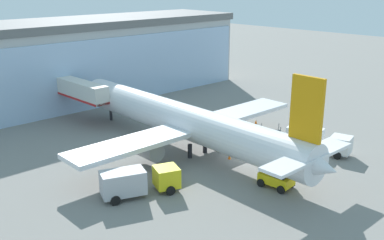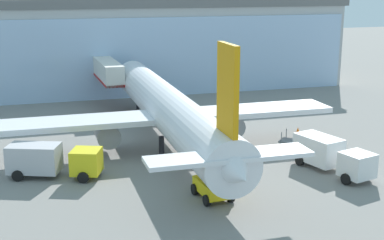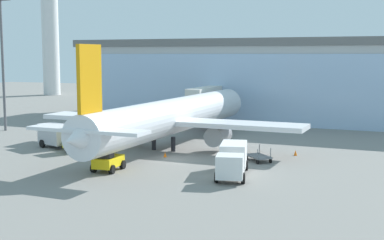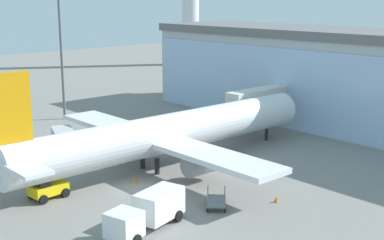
% 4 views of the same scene
% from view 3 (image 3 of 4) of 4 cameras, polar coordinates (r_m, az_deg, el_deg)
% --- Properties ---
extents(ground, '(240.00, 240.00, 0.00)m').
position_cam_3_polar(ground, '(54.14, -2.06, -4.21)').
color(ground, gray).
extents(terminal_building, '(63.15, 17.27, 13.01)m').
position_cam_3_polar(terminal_building, '(87.68, 7.31, 4.31)').
color(terminal_building, '#B0B0B0').
rests_on(terminal_building, ground).
extents(jet_bridge, '(2.30, 13.93, 5.79)m').
position_cam_3_polar(jet_bridge, '(79.77, 1.86, 2.60)').
color(jet_bridge, silver).
rests_on(jet_bridge, ground).
extents(control_tower, '(8.08, 8.08, 40.51)m').
position_cam_3_polar(control_tower, '(145.89, -14.98, 12.01)').
color(control_tower, silver).
rests_on(control_tower, ground).
extents(apron_light_mast, '(3.20, 0.40, 18.29)m').
position_cam_3_polar(apron_light_mast, '(78.24, -19.58, 6.86)').
color(apron_light_mast, '#59595E').
rests_on(apron_light_mast, ground).
extents(airplane, '(31.04, 40.04, 11.38)m').
position_cam_3_polar(airplane, '(60.49, -2.14, 0.35)').
color(airplane, silver).
rests_on(airplane, ground).
extents(catering_truck, '(7.58, 4.85, 2.65)m').
position_cam_3_polar(catering_truck, '(61.60, -13.71, -1.66)').
color(catering_truck, yellow).
rests_on(catering_truck, ground).
extents(fuel_truck, '(3.76, 7.60, 2.65)m').
position_cam_3_polar(fuel_truck, '(46.86, 4.34, -4.16)').
color(fuel_truck, silver).
rests_on(fuel_truck, ground).
extents(baggage_cart, '(3.08, 3.14, 1.50)m').
position_cam_3_polar(baggage_cart, '(53.34, 7.10, -3.88)').
color(baggage_cart, slate).
rests_on(baggage_cart, ground).
extents(pushback_tug, '(2.32, 3.30, 2.30)m').
position_cam_3_polar(pushback_tug, '(49.22, -8.98, -4.27)').
color(pushback_tug, yellow).
rests_on(pushback_tug, ground).
extents(safety_cone_nose, '(0.36, 0.36, 0.55)m').
position_cam_3_polar(safety_cone_nose, '(55.30, -2.89, -3.69)').
color(safety_cone_nose, orange).
rests_on(safety_cone_nose, ground).
extents(safety_cone_wingtip, '(0.36, 0.36, 0.55)m').
position_cam_3_polar(safety_cone_wingtip, '(57.14, 10.98, -3.46)').
color(safety_cone_wingtip, orange).
rests_on(safety_cone_wingtip, ground).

